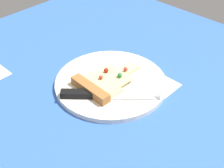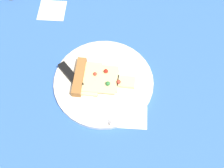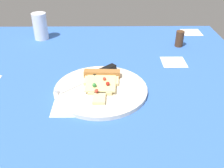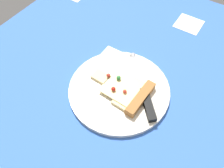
% 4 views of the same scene
% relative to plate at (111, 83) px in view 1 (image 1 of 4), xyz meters
% --- Properties ---
extents(ground_plane, '(1.12, 1.12, 0.03)m').
position_rel_plate_xyz_m(ground_plane, '(0.05, 0.01, -0.02)').
color(ground_plane, '#3360B7').
rests_on(ground_plane, ground).
extents(plate, '(0.29, 0.29, 0.01)m').
position_rel_plate_xyz_m(plate, '(0.00, 0.00, 0.00)').
color(plate, silver).
rests_on(plate, ground_plane).
extents(pizza_slice, '(0.18, 0.12, 0.03)m').
position_rel_plate_xyz_m(pizza_slice, '(0.03, -0.00, 0.01)').
color(pizza_slice, beige).
rests_on(pizza_slice, plate).
extents(knife, '(0.18, 0.19, 0.02)m').
position_rel_plate_xyz_m(knife, '(0.06, 0.03, 0.01)').
color(knife, silver).
rests_on(knife, plate).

